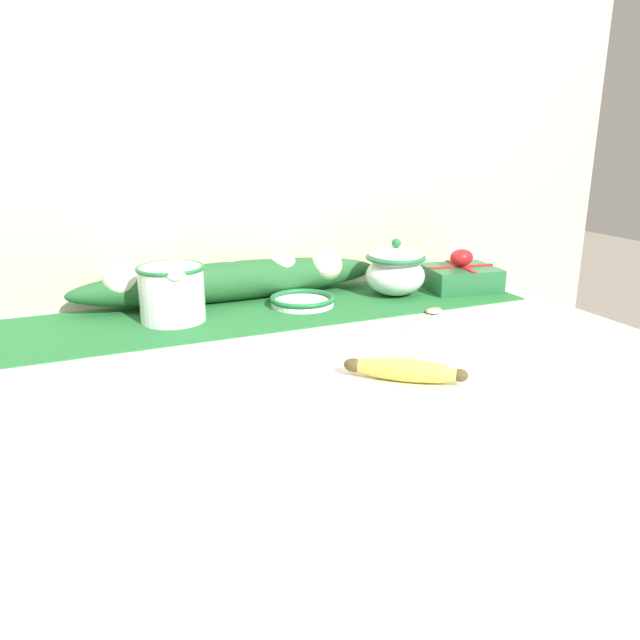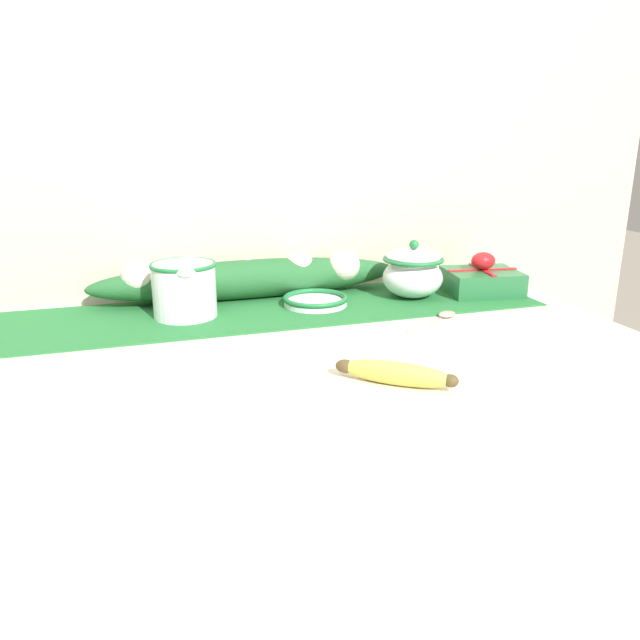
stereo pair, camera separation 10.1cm
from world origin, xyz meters
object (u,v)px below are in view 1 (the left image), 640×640
cream_pitcher (172,291)px  banana (405,370)px  small_dish (302,301)px  spoon (432,312)px  sugar_bowl (395,270)px  gift_box (460,276)px

cream_pitcher → banana: (0.25, -0.42, -0.04)m
small_dish → cream_pitcher: bearing=179.7°
cream_pitcher → banana: bearing=-59.5°
spoon → sugar_bowl: bearing=58.1°
spoon → gift_box: size_ratio=0.85×
banana → gift_box: bearing=46.4°
cream_pitcher → spoon: 0.50m
cream_pitcher → spoon: cream_pitcher is taller
cream_pitcher → gift_box: (0.64, -0.01, -0.03)m
cream_pitcher → small_dish: bearing=-0.3°
sugar_bowl → spoon: 0.16m
banana → gift_box: 0.56m
banana → spoon: 0.35m
banana → spoon: (0.23, 0.27, -0.01)m
small_dish → banana: banana is taller
small_dish → gift_box: 0.38m
cream_pitcher → spoon: (0.47, -0.15, -0.05)m
banana → sugar_bowl: bearing=61.6°
small_dish → gift_box: bearing=-1.9°
cream_pitcher → small_dish: (0.26, -0.00, -0.05)m
spoon → gift_box: bearing=9.0°
banana → gift_box: gift_box is taller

